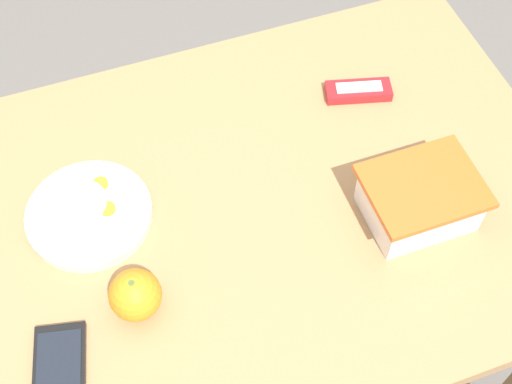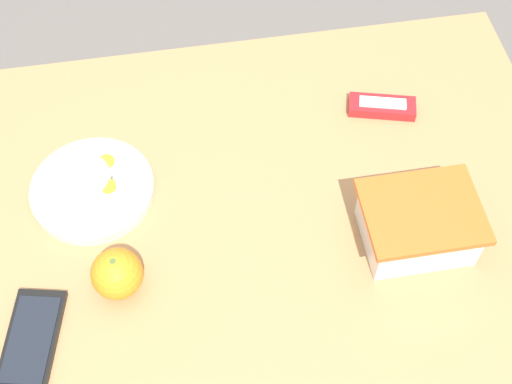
{
  "view_description": "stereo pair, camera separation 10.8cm",
  "coord_description": "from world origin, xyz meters",
  "px_view_note": "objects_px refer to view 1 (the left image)",
  "views": [
    {
      "loc": [
        0.14,
        0.56,
        1.65
      ],
      "look_at": [
        -0.07,
        -0.0,
        0.76
      ],
      "focal_mm": 50.0,
      "sensor_mm": 36.0,
      "label": 1
    },
    {
      "loc": [
        0.03,
        0.59,
        1.65
      ],
      "look_at": [
        -0.07,
        -0.0,
        0.76
      ],
      "focal_mm": 50.0,
      "sensor_mm": 36.0,
      "label": 2
    }
  ],
  "objects_px": {
    "candy_bar": "(358,91)",
    "cell_phone": "(59,377)",
    "rice_plate": "(84,210)",
    "food_container": "(419,201)",
    "orange_fruit": "(135,295)"
  },
  "relations": [
    {
      "from": "rice_plate",
      "to": "food_container",
      "type": "bearing_deg",
      "value": 161.22
    },
    {
      "from": "rice_plate",
      "to": "cell_phone",
      "type": "distance_m",
      "value": 0.25
    },
    {
      "from": "candy_bar",
      "to": "cell_phone",
      "type": "distance_m",
      "value": 0.66
    },
    {
      "from": "food_container",
      "to": "candy_bar",
      "type": "xyz_separation_m",
      "value": [
        -0.02,
        -0.25,
        -0.03
      ]
    },
    {
      "from": "cell_phone",
      "to": "rice_plate",
      "type": "bearing_deg",
      "value": -110.71
    },
    {
      "from": "food_container",
      "to": "rice_plate",
      "type": "distance_m",
      "value": 0.5
    },
    {
      "from": "food_container",
      "to": "orange_fruit",
      "type": "relative_size",
      "value": 2.27
    },
    {
      "from": "candy_bar",
      "to": "cell_phone",
      "type": "bearing_deg",
      "value": 29.1
    },
    {
      "from": "food_container",
      "to": "rice_plate",
      "type": "xyz_separation_m",
      "value": [
        0.47,
        -0.16,
        -0.01
      ]
    },
    {
      "from": "rice_plate",
      "to": "candy_bar",
      "type": "distance_m",
      "value": 0.5
    },
    {
      "from": "rice_plate",
      "to": "orange_fruit",
      "type": "bearing_deg",
      "value": 102.43
    },
    {
      "from": "cell_phone",
      "to": "food_container",
      "type": "bearing_deg",
      "value": -172.65
    },
    {
      "from": "cell_phone",
      "to": "candy_bar",
      "type": "bearing_deg",
      "value": -150.9
    },
    {
      "from": "food_container",
      "to": "orange_fruit",
      "type": "height_order",
      "value": "food_container"
    },
    {
      "from": "orange_fruit",
      "to": "rice_plate",
      "type": "bearing_deg",
      "value": -77.57
    }
  ]
}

